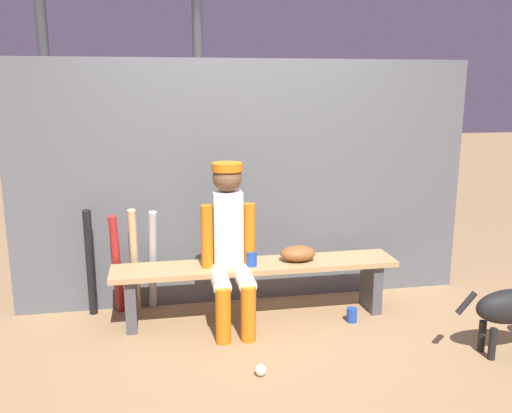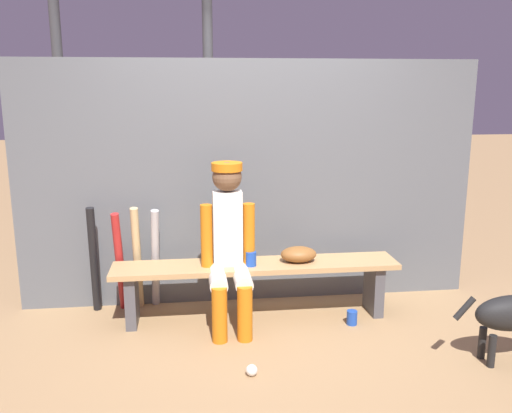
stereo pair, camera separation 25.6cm
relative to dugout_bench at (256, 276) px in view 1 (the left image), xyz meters
The scene contains 12 objects.
ground_plane 0.34m from the dugout_bench, ahead, with size 30.00×30.00×0.00m, color #9E7A51.
chainlink_fence 0.76m from the dugout_bench, 90.00° to the left, with size 3.77×0.03×2.00m, color #595E63.
dugout_bench is the anchor object (origin of this frame).
player_seated 0.40m from the dugout_bench, 154.22° to the right, with size 0.41×0.55×1.24m.
baseball_glove 0.37m from the dugout_bench, ahead, with size 0.28×0.20×0.12m, color brown.
bat_aluminum_silver 0.84m from the dugout_bench, 159.35° to the left, with size 0.06×0.06×0.85m, color #B7B7BC.
bat_wood_natural 0.98m from the dugout_bench, 162.74° to the left, with size 0.06×0.06×0.87m, color tan.
bat_aluminum_red 1.10m from the dugout_bench, 166.53° to the left, with size 0.06×0.06×0.83m, color #B22323.
bat_aluminum_black 1.30m from the dugout_bench, 168.13° to the left, with size 0.06×0.06×0.87m, color black.
baseball 0.94m from the dugout_bench, 98.70° to the right, with size 0.07×0.07×0.07m, color white.
cup_on_ground 0.80m from the dugout_bench, 17.05° to the right, with size 0.08×0.08×0.11m, color #1E47AD.
cup_on_bench 0.17m from the dugout_bench, 129.01° to the right, with size 0.08×0.08×0.11m, color #1E47AD.
Camera 1 is at (-0.74, -3.94, 1.80)m, focal length 38.20 mm.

